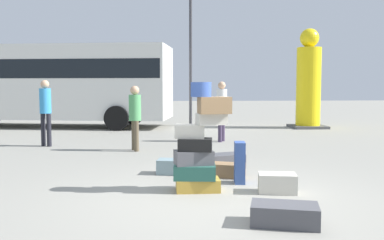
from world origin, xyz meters
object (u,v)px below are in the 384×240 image
at_px(person_bearded_onlooker, 135,112).
at_px(suitcase_charcoal_white_trunk, 285,214).
at_px(suitcase_navy_right_side, 240,163).
at_px(parked_bus, 48,80).
at_px(suitcase_cream_behind_tower, 277,183).
at_px(person_passerby_in_red, 45,107).
at_px(yellow_dummy_statue, 308,84).
at_px(person_tourist_with_camera, 222,106).
at_px(suitcase_tower, 199,147).
at_px(suitcase_slate_left_side, 175,167).
at_px(suitcase_brown_foreground_far, 223,170).
at_px(suitcase_charcoal_foreground_near, 225,161).
at_px(lamp_post, 191,17).

bearing_deg(person_bearded_onlooker, suitcase_charcoal_white_trunk, 0.55).
height_order(suitcase_navy_right_side, parked_bus, parked_bus).
xyz_separation_m(suitcase_cream_behind_tower, person_passerby_in_red, (-4.83, 5.25, 0.91)).
bearing_deg(yellow_dummy_statue, person_tourist_with_camera, -135.82).
xyz_separation_m(suitcase_navy_right_side, person_tourist_with_camera, (0.43, 5.19, 0.70)).
relative_size(suitcase_tower, suitcase_slate_left_side, 2.63).
bearing_deg(yellow_dummy_statue, suitcase_slate_left_side, -123.27).
bearing_deg(parked_bus, suitcase_tower, -54.90).
distance_m(suitcase_cream_behind_tower, parked_bus, 12.64).
bearing_deg(suitcase_cream_behind_tower, parked_bus, 129.93).
relative_size(person_tourist_with_camera, yellow_dummy_statue, 0.46).
bearing_deg(suitcase_tower, suitcase_brown_foreground_far, 62.57).
bearing_deg(yellow_dummy_statue, parked_bus, 172.97).
bearing_deg(parked_bus, suitcase_charcoal_foreground_near, -47.29).
bearing_deg(suitcase_tower, suitcase_navy_right_side, 33.31).
bearing_deg(suitcase_navy_right_side, person_bearded_onlooker, 124.27).
distance_m(suitcase_charcoal_foreground_near, person_passerby_in_red, 5.50).
height_order(suitcase_brown_foreground_far, person_bearded_onlooker, person_bearded_onlooker).
bearing_deg(suitcase_charcoal_white_trunk, suitcase_charcoal_foreground_near, 108.01).
xyz_separation_m(suitcase_brown_foreground_far, person_tourist_with_camera, (0.64, 4.68, 0.92)).
bearing_deg(lamp_post, parked_bus, 179.23).
height_order(person_bearded_onlooker, person_tourist_with_camera, person_tourist_with_camera).
bearing_deg(suitcase_charcoal_white_trunk, suitcase_slate_left_side, 127.28).
bearing_deg(person_bearded_onlooker, person_tourist_with_camera, 103.81).
relative_size(suitcase_cream_behind_tower, yellow_dummy_statue, 0.15).
bearing_deg(person_bearded_onlooker, suitcase_cream_behind_tower, 9.88).
distance_m(suitcase_charcoal_foreground_near, yellow_dummy_statue, 8.90).
height_order(suitcase_cream_behind_tower, person_passerby_in_red, person_passerby_in_red).
bearing_deg(suitcase_charcoal_foreground_near, lamp_post, 73.52).
xyz_separation_m(person_bearded_onlooker, parked_bus, (-3.85, 6.57, 0.88)).
height_order(suitcase_slate_left_side, person_bearded_onlooker, person_bearded_onlooker).
relative_size(suitcase_brown_foreground_far, person_bearded_onlooker, 0.48).
bearing_deg(lamp_post, person_tourist_with_camera, -83.44).
xyz_separation_m(person_bearded_onlooker, person_tourist_with_camera, (2.38, 1.56, 0.09)).
height_order(suitcase_charcoal_white_trunk, suitcase_navy_right_side, suitcase_navy_right_side).
xyz_separation_m(suitcase_cream_behind_tower, yellow_dummy_statue, (3.86, 9.61, 1.53)).
bearing_deg(parked_bus, suitcase_slate_left_side, -53.52).
relative_size(suitcase_tower, suitcase_charcoal_foreground_near, 2.40).
xyz_separation_m(suitcase_charcoal_white_trunk, suitcase_brown_foreground_far, (-0.34, 2.62, -0.00)).
relative_size(suitcase_slate_left_side, yellow_dummy_statue, 0.17).
distance_m(person_tourist_with_camera, person_passerby_in_red, 4.84).
relative_size(yellow_dummy_statue, lamp_post, 0.56).
bearing_deg(person_passerby_in_red, suitcase_charcoal_foreground_near, -3.26).
height_order(suitcase_navy_right_side, person_bearded_onlooker, person_bearded_onlooker).
xyz_separation_m(suitcase_charcoal_white_trunk, person_passerby_in_red, (-4.51, 6.71, 0.93)).
bearing_deg(suitcase_charcoal_white_trunk, parked_bus, 130.94).
relative_size(suitcase_tower, person_tourist_with_camera, 0.96).
distance_m(suitcase_cream_behind_tower, lamp_post, 11.58).
relative_size(suitcase_brown_foreground_far, lamp_post, 0.11).
bearing_deg(parked_bus, lamp_post, 8.89).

